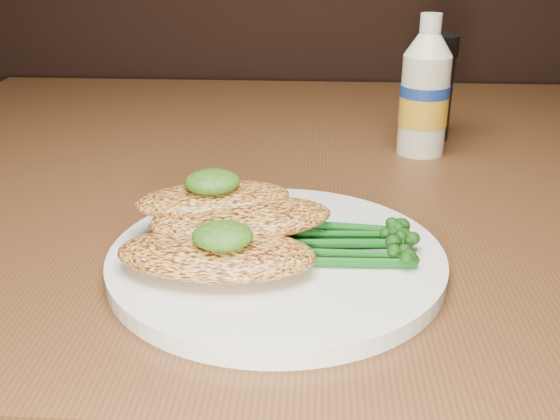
{
  "coord_description": "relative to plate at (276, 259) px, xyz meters",
  "views": [
    {
      "loc": [
        -0.08,
        0.39,
        0.99
      ],
      "look_at": [
        -0.11,
        0.84,
        0.79
      ],
      "focal_mm": 42.18,
      "sensor_mm": 36.0,
      "label": 1
    }
  ],
  "objects": [
    {
      "name": "mayo_bottle",
      "position": [
        0.14,
        0.28,
        0.07
      ],
      "size": [
        0.06,
        0.06,
        0.15
      ],
      "primitive_type": null,
      "rotation": [
        0.0,
        0.0,
        0.04
      ],
      "color": "beige",
      "rests_on": "dining_table"
    },
    {
      "name": "plate",
      "position": [
        0.0,
        0.0,
        0.0
      ],
      "size": [
        0.25,
        0.25,
        0.01
      ],
      "primitive_type": "cylinder",
      "color": "white",
      "rests_on": "dining_table"
    },
    {
      "name": "chicken_front",
      "position": [
        -0.04,
        -0.03,
        0.02
      ],
      "size": [
        0.15,
        0.08,
        0.02
      ],
      "primitive_type": "ellipsoid",
      "rotation": [
        0.0,
        0.0,
        -0.04
      ],
      "color": "#E8B049",
      "rests_on": "plate"
    },
    {
      "name": "pesto_back",
      "position": [
        -0.05,
        0.04,
        0.05
      ],
      "size": [
        0.05,
        0.05,
        0.02
      ],
      "primitive_type": "ellipsoid",
      "rotation": [
        0.0,
        0.0,
        0.27
      ],
      "color": "black",
      "rests_on": "chicken_back"
    },
    {
      "name": "pepper_grinder",
      "position": [
        0.16,
        0.33,
        0.05
      ],
      "size": [
        0.06,
        0.06,
        0.12
      ],
      "primitive_type": null,
      "rotation": [
        0.0,
        0.0,
        -0.13
      ],
      "color": "black",
      "rests_on": "dining_table"
    },
    {
      "name": "broccolini_bundle",
      "position": [
        0.05,
        0.0,
        0.02
      ],
      "size": [
        0.14,
        0.12,
        0.02
      ],
      "primitive_type": null,
      "rotation": [
        0.0,
        0.0,
        -0.24
      ],
      "color": "#125316",
      "rests_on": "plate"
    },
    {
      "name": "chicken_back",
      "position": [
        -0.05,
        0.04,
        0.03
      ],
      "size": [
        0.14,
        0.09,
        0.02
      ],
      "primitive_type": "ellipsoid",
      "rotation": [
        0.0,
        0.0,
        0.29
      ],
      "color": "#E8B049",
      "rests_on": "plate"
    },
    {
      "name": "pesto_front",
      "position": [
        -0.04,
        -0.03,
        0.03
      ],
      "size": [
        0.05,
        0.04,
        0.02
      ],
      "primitive_type": "ellipsoid",
      "rotation": [
        0.0,
        0.0,
        -0.06
      ],
      "color": "black",
      "rests_on": "chicken_front"
    },
    {
      "name": "chicken_mid",
      "position": [
        -0.03,
        0.02,
        0.03
      ],
      "size": [
        0.15,
        0.1,
        0.02
      ],
      "primitive_type": "ellipsoid",
      "rotation": [
        0.0,
        0.0,
        0.25
      ],
      "color": "#E8B049",
      "rests_on": "plate"
    }
  ]
}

